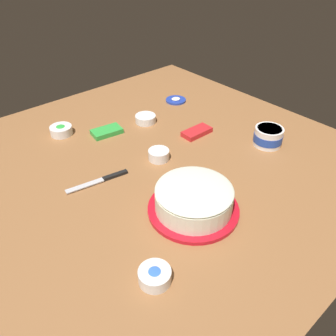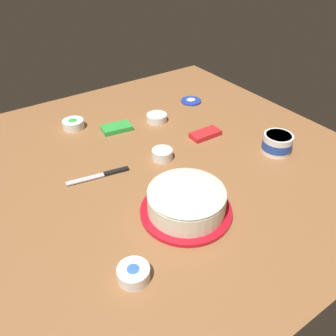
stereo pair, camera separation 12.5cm
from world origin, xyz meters
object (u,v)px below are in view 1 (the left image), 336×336
sprinkle_bowl_blue (155,275)px  candy_box_upper (197,132)px  frosting_tub_lid (176,100)px  sprinkle_bowl_pink (159,155)px  sprinkle_bowl_green (61,130)px  candy_box_lower (107,131)px  frosting_tub (268,136)px  spreading_knife (103,179)px  frosted_cake (194,200)px  sprinkle_bowl_yellow (146,119)px

sprinkle_bowl_blue → candy_box_upper: 0.78m
frosting_tub_lid → sprinkle_bowl_pink: bearing=-139.4°
sprinkle_bowl_green → candy_box_lower: bearing=-40.1°
sprinkle_bowl_green → candy_box_lower: (0.15, -0.13, -0.01)m
frosting_tub → spreading_knife: bearing=159.3°
frosted_cake → sprinkle_bowl_yellow: bearing=66.0°
sprinkle_bowl_pink → candy_box_lower: size_ratio=0.64×
sprinkle_bowl_yellow → frosting_tub: bearing=-61.8°
frosting_tub → sprinkle_bowl_yellow: 0.56m
frosted_cake → frosting_tub: size_ratio=2.50×
frosting_tub → frosting_tub_lid: 0.57m
spreading_knife → sprinkle_bowl_blue: 0.47m
sprinkle_bowl_yellow → sprinkle_bowl_green: size_ratio=1.00×
frosting_tub → sprinkle_bowl_yellow: bearing=118.2°
frosting_tub_lid → spreading_knife: bearing=-153.9°
candy_box_lower → frosted_cake: bearing=-87.4°
sprinkle_bowl_pink → candy_box_lower: (-0.05, 0.31, -0.01)m
sprinkle_bowl_blue → frosted_cake: bearing=24.9°
frosting_tub → candy_box_upper: size_ratio=0.88×
frosted_cake → frosting_tub_lid: frosted_cake is taller
sprinkle_bowl_blue → sprinkle_bowl_pink: 0.56m
sprinkle_bowl_yellow → sprinkle_bowl_blue: size_ratio=1.08×
spreading_knife → frosting_tub_lid: bearing=26.1°
sprinkle_bowl_blue → sprinkle_bowl_pink: (0.37, 0.42, -0.00)m
sprinkle_bowl_blue → candy_box_upper: sprinkle_bowl_blue is taller
frosted_cake → frosting_tub_lid: bearing=51.5°
spreading_knife → sprinkle_bowl_blue: sprinkle_bowl_blue is taller
frosting_tub → sprinkle_bowl_green: frosting_tub is taller
frosting_tub_lid → candy_box_upper: candy_box_upper is taller
frosting_tub_lid → spreading_knife: (-0.65, -0.32, -0.00)m
frosted_cake → spreading_knife: frosted_cake is taller
sprinkle_bowl_pink → spreading_knife: bearing=172.5°
frosting_tub → candy_box_lower: 0.70m
frosted_cake → frosting_tub: 0.53m
sprinkle_bowl_green → frosting_tub_lid: bearing=-8.0°
candy_box_lower → frosting_tub: bearing=-40.3°
sprinkle_bowl_green → candy_box_upper: bearing=-41.4°
sprinkle_bowl_pink → sprinkle_bowl_blue: bearing=-131.4°
spreading_knife → candy_box_upper: 0.49m
frosting_tub_lid → sprinkle_bowl_green: 0.62m
frosted_cake → candy_box_upper: 0.49m
candy_box_lower → sprinkle_bowl_pink: bearing=-73.1°
frosting_tub_lid → sprinkle_bowl_blue: sprinkle_bowl_blue is taller
frosting_tub_lid → candy_box_lower: candy_box_lower is taller
sprinkle_bowl_yellow → candy_box_lower: size_ratio=0.74×
frosting_tub → sprinkle_bowl_green: size_ratio=1.25×
frosting_tub_lid → spreading_knife: 0.73m
frosting_tub_lid → sprinkle_bowl_blue: bearing=-135.3°
candy_box_upper → candy_box_lower: bearing=139.0°
sprinkle_bowl_yellow → frosted_cake: bearing=-114.0°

